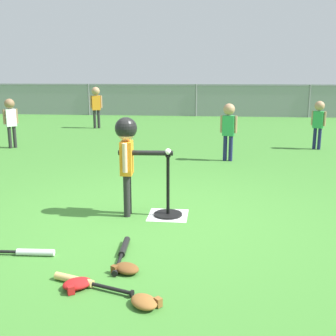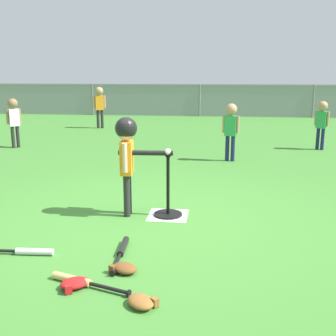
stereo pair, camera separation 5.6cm
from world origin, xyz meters
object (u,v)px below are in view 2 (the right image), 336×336
Objects in this scene: batting_tee at (168,206)px; fielder_deep_right at (99,102)px; batter_child at (127,146)px; fielder_deep_center at (14,116)px; fielder_near_left at (322,119)px; glove_near_bats at (75,283)px; spare_bat_silver at (27,251)px; baseball_on_tee at (168,152)px; fielder_near_right at (231,124)px; spare_bat_black at (122,250)px; glove_by_plate at (141,302)px; spare_bat_wood at (79,281)px; glove_tossed_aside at (124,268)px.

fielder_deep_right is (-2.83, 7.22, 0.64)m from batting_tee.
fielder_deep_center is (-3.30, 3.94, -0.12)m from batter_child.
glove_near_bats is at bearing -117.24° from fielder_near_left.
fielder_deep_right is 1.17× the size of fielder_near_left.
batting_tee is 1.63m from spare_bat_silver.
fielder_deep_center is (-3.74, 3.92, -0.06)m from baseball_on_tee.
spare_bat_silver is (-1.12, -1.18, -0.08)m from batting_tee.
spare_bat_black is (-1.06, -4.12, -0.64)m from fielder_near_right.
glove_by_plate is 0.58m from glove_near_bats.
spare_bat_black is 2.57× the size of glove_near_bats.
fielder_near_right is (1.21, 3.10, -0.12)m from batter_child.
baseball_on_tee is 0.45m from batter_child.
spare_bat_silver and spare_bat_black have the same top height.
glove_near_bats is (-0.02, -0.05, 0.01)m from spare_bat_wood.
glove_near_bats is at bearing -92.03° from batter_child.
batter_child reaches higher than spare_bat_silver.
spare_bat_black is 2.60× the size of glove_by_plate.
fielder_deep_right reaches higher than glove_near_bats.
batter_child is at bearing -124.73° from fielder_near_left.
batting_tee is at bearing 82.21° from glove_tossed_aside.
glove_tossed_aside reaches higher than spare_bat_black.
baseball_on_tee is 0.07× the size of batter_child.
spare_bat_wood is (-1.25, -4.71, -0.64)m from fielder_near_right.
fielder_deep_center is (-6.40, -0.53, 0.02)m from fielder_near_left.
fielder_deep_right is at bearing 107.48° from glove_by_plate.
batting_tee is 0.59× the size of fielder_deep_right.
spare_bat_wood is 0.38m from glove_tossed_aside.
spare_bat_black is at bearing -72.94° from fielder_deep_right.
fielder_near_left is 6.53m from glove_tossed_aside.
glove_tossed_aside is at bearing -74.35° from spare_bat_black.
fielder_deep_right is at bearing 74.51° from fielder_deep_center.
fielder_near_right is at bearing 75.17° from spare_bat_wood.
batter_child reaches higher than baseball_on_tee.
spare_bat_wood is at bearing -140.76° from glove_tossed_aside.
batting_tee is at bearing 46.36° from spare_bat_silver.
fielder_deep_center is 1.53× the size of spare_bat_silver.
batting_tee is at bearing -68.62° from fielder_deep_right.
fielder_deep_right is 9.04m from glove_tossed_aside.
batter_child is at bearing -111.31° from fielder_near_right.
fielder_near_left is at bearing 56.12° from spare_bat_silver.
fielder_near_left is (3.10, 4.47, -0.14)m from batter_child.
spare_bat_wood is at bearing -106.47° from baseball_on_tee.
glove_by_plate and glove_near_bats have the same top height.
batting_tee is 5.45m from fielder_deep_center.
baseball_on_tee is at bearing 46.36° from spare_bat_silver.
fielder_near_right is 5.05m from glove_by_plate.
glove_near_bats and glove_tossed_aside have the same top height.
fielder_near_right reaches higher than spare_bat_wood.
glove_tossed_aside is at bearing 42.74° from glove_near_bats.
fielder_deep_right is 4.34× the size of glove_by_plate.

